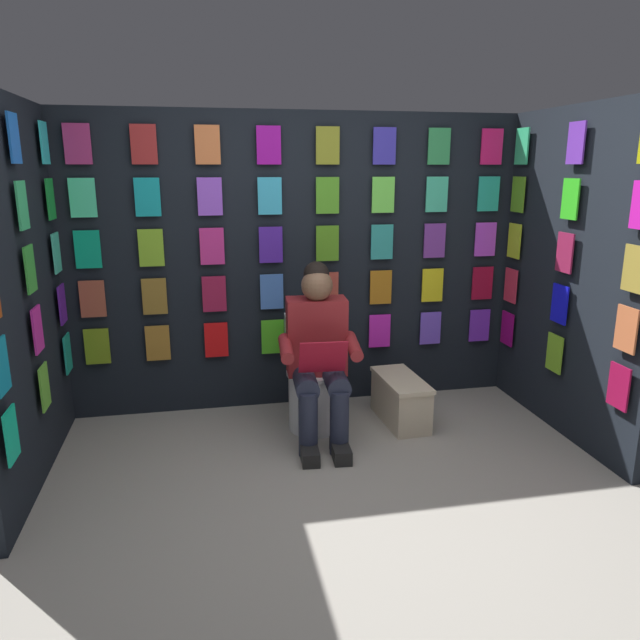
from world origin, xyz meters
The scene contains 7 objects.
ground_plane centered at (0.00, 0.00, 0.00)m, with size 30.00×30.00×0.00m, color #9E998E.
display_wall_back centered at (0.00, -1.69, 1.10)m, with size 3.45×0.14×2.18m.
display_wall_left centered at (-1.72, -0.82, 1.10)m, with size 0.14×1.65×2.18m.
display_wall_right centered at (1.72, -0.82, 1.10)m, with size 0.14×1.65×2.18m.
toilet centered at (-0.04, -1.22, 0.33)m, with size 0.42×0.57×0.77m.
person_reading centered at (-0.02, -1.00, 0.60)m, with size 0.54×0.70×1.19m.
comic_longbox_near centered at (-0.65, -1.13, 0.17)m, with size 0.30×0.61×0.33m.
Camera 1 is at (0.71, 2.69, 1.80)m, focal length 33.44 mm.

